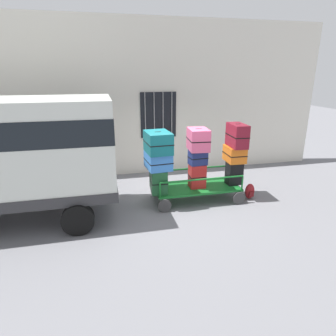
# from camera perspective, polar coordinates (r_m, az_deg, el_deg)

# --- Properties ---
(ground_plane) EXTENTS (40.00, 40.00, 0.00)m
(ground_plane) POSITION_cam_1_polar(r_m,az_deg,el_deg) (8.06, 0.69, -6.51)
(ground_plane) COLOR slate
(building_wall) EXTENTS (12.00, 0.38, 5.00)m
(building_wall) POSITION_cam_1_polar(r_m,az_deg,el_deg) (9.98, -3.04, 13.20)
(building_wall) COLOR silver
(building_wall) RESTS_ON ground
(van) EXTENTS (4.89, 2.13, 2.83)m
(van) POSITION_cam_1_polar(r_m,az_deg,el_deg) (7.43, -29.73, 3.08)
(van) COLOR silver
(van) RESTS_ON ground
(luggage_cart) EXTENTS (2.37, 1.07, 0.39)m
(luggage_cart) POSITION_cam_1_polar(r_m,az_deg,el_deg) (8.05, 5.61, -4.09)
(luggage_cart) COLOR #146023
(luggage_cart) RESTS_ON ground
(cart_railing) EXTENTS (2.27, 0.94, 0.40)m
(cart_railing) POSITION_cam_1_polar(r_m,az_deg,el_deg) (7.90, 5.70, -1.43)
(cart_railing) COLOR #146023
(cart_railing) RESTS_ON luggage_cart
(suitcase_left_bottom) EXTENTS (0.46, 0.77, 0.62)m
(suitcase_left_bottom) POSITION_cam_1_polar(r_m,az_deg,el_deg) (7.64, -1.92, -2.26)
(suitcase_left_bottom) COLOR #194C28
(suitcase_left_bottom) RESTS_ON luggage_cart
(suitcase_left_middle) EXTENTS (0.65, 0.78, 0.43)m
(suitcase_left_middle) POSITION_cam_1_polar(r_m,az_deg,el_deg) (7.46, -1.94, 1.47)
(suitcase_left_middle) COLOR #3372C6
(suitcase_left_middle) RESTS_ON suitcase_left_bottom
(suitcase_left_top) EXTENTS (0.64, 0.86, 0.53)m
(suitcase_left_top) POSITION_cam_1_polar(r_m,az_deg,el_deg) (7.32, -1.96, 5.04)
(suitcase_left_top) COLOR #0F5960
(suitcase_left_top) RESTS_ON suitcase_left_middle
(suitcase_midleft_bottom) EXTENTS (0.43, 0.36, 0.65)m
(suitcase_midleft_bottom) POSITION_cam_1_polar(r_m,az_deg,el_deg) (7.91, 5.69, -1.51)
(suitcase_midleft_bottom) COLOR #B21E1E
(suitcase_midleft_bottom) RESTS_ON luggage_cart
(suitcase_midleft_middle) EXTENTS (0.49, 0.38, 0.39)m
(suitcase_midleft_middle) POSITION_cam_1_polar(r_m,az_deg,el_deg) (7.74, 5.84, 2.09)
(suitcase_midleft_middle) COLOR navy
(suitcase_midleft_middle) RESTS_ON suitcase_midleft_bottom
(suitcase_midleft_top) EXTENTS (0.56, 0.72, 0.56)m
(suitcase_midleft_top) POSITION_cam_1_polar(r_m,az_deg,el_deg) (7.64, 5.91, 5.56)
(suitcase_midleft_top) COLOR #CC4C72
(suitcase_midleft_top) RESTS_ON suitcase_midleft_middle
(suitcase_center_bottom) EXTENTS (0.43, 0.35, 0.64)m
(suitcase_center_bottom) POSITION_cam_1_polar(r_m,az_deg,el_deg) (8.29, 12.76, -0.95)
(suitcase_center_bottom) COLOR black
(suitcase_center_bottom) RESTS_ON luggage_cart
(suitcase_center_middle) EXTENTS (0.50, 0.65, 0.43)m
(suitcase_center_middle) POSITION_cam_1_polar(r_m,az_deg,el_deg) (8.18, 12.86, 2.72)
(suitcase_center_middle) COLOR orange
(suitcase_center_middle) RESTS_ON suitcase_center_bottom
(suitcase_center_top) EXTENTS (0.42, 0.77, 0.62)m
(suitcase_center_top) POSITION_cam_1_polar(r_m,az_deg,el_deg) (8.00, 13.34, 6.20)
(suitcase_center_top) COLOR maroon
(suitcase_center_top) RESTS_ON suitcase_center_middle
(backpack) EXTENTS (0.27, 0.22, 0.44)m
(backpack) POSITION_cam_1_polar(r_m,az_deg,el_deg) (8.46, 15.64, -4.39)
(backpack) COLOR maroon
(backpack) RESTS_ON ground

